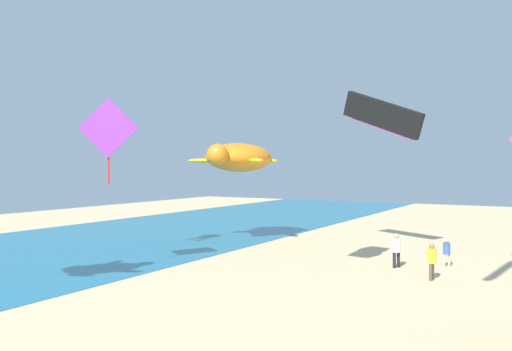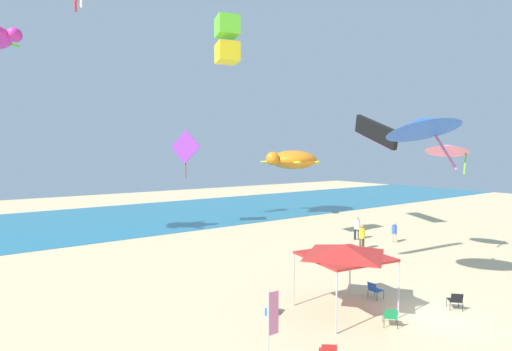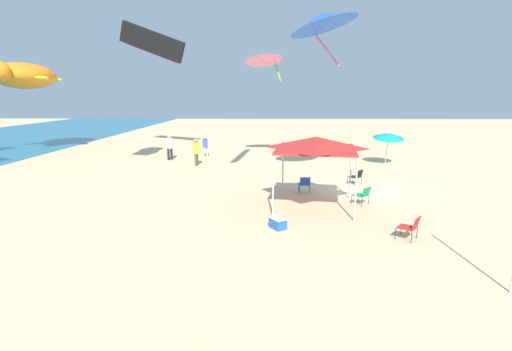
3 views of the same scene
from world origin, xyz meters
name	(u,v)px [view 2 (image 2 of 3)]	position (x,y,z in m)	size (l,w,h in m)	color
ground	(432,316)	(0.00, 0.00, -0.05)	(120.00, 120.00, 0.10)	#D6BC8C
ocean_strip	(152,215)	(0.00, 33.22, 0.01)	(120.00, 21.50, 0.02)	teal
canopy_tent	(344,251)	(-2.82, 2.47, 2.70)	(3.82, 3.69, 3.00)	#B7B7BC
folding_chair_right_of_tent	(328,351)	(-6.57, -0.17, 0.47)	(0.79, 0.81, 0.82)	black
folding_chair_near_cooler	(391,316)	(-2.48, 0.33, 0.47)	(0.81, 0.80, 0.82)	black
folding_chair_facing_ocean	(455,300)	(1.34, -0.32, 0.47)	(0.81, 0.80, 0.82)	black
folding_chair_left_of_tent	(374,289)	(-0.47, 2.64, 0.47)	(0.63, 0.55, 0.82)	black
cooler_box	(272,309)	(-5.56, 4.13, 0.20)	(0.74, 0.67, 0.40)	blue
banner_flag	(270,345)	(-9.90, -1.31, 2.17)	(0.36, 0.06, 3.60)	silver
person_kite_handler	(394,231)	(10.61, 9.17, 0.93)	(0.38, 0.40, 1.59)	#C6B28C
person_far_stroller	(357,226)	(9.06, 11.55, 1.11)	(0.47, 0.45, 1.90)	black
person_by_tent	(362,235)	(6.73, 9.19, 1.08)	(0.49, 0.44, 1.85)	brown
kite_parafoil_black	(376,132)	(14.45, 13.98, 9.01)	(1.99, 5.89, 3.61)	black
kite_turtle_orange	(293,160)	(13.64, 24.70, 6.27)	(7.35, 6.52, 2.27)	orange
kite_delta_blue	(422,125)	(1.74, 1.73, 8.36)	(4.27, 4.30, 2.97)	blue
kite_box_lime	(227,40)	(-1.88, 13.72, 14.61)	(1.75, 1.77, 3.04)	#66D82D
kite_diamond_purple	(185,149)	(-0.05, 24.18, 7.45)	(1.69, 2.73, 4.52)	purple
kite_delta_pink	(447,148)	(9.70, 4.66, 7.33)	(3.53, 3.51, 2.32)	pink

